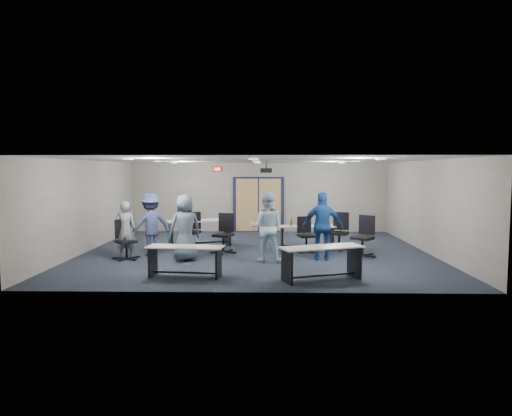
{
  "coord_description": "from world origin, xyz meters",
  "views": [
    {
      "loc": [
        0.3,
        -13.33,
        2.41
      ],
      "look_at": [
        0.01,
        -0.3,
        1.33
      ],
      "focal_mm": 32.0,
      "sensor_mm": 36.0,
      "label": 1
    }
  ],
  "objects_px": {
    "chair_back_b": "(223,234)",
    "chair_loose_right": "(363,236)",
    "chair_back_c": "(306,234)",
    "person_lightblue": "(267,227)",
    "person_navy": "(323,226)",
    "person_gray": "(125,230)",
    "chair_back_a": "(192,231)",
    "chair_loose_left": "(126,240)",
    "table_back_left": "(200,228)",
    "table_front_right": "(322,257)",
    "person_plaid": "(185,228)",
    "person_back": "(151,225)",
    "table_back_right": "(307,233)",
    "chair_back_d": "(339,232)",
    "table_front_left": "(185,256)"
  },
  "relations": [
    {
      "from": "person_navy",
      "to": "person_back",
      "type": "bearing_deg",
      "value": -1.63
    },
    {
      "from": "chair_back_c",
      "to": "person_back",
      "type": "distance_m",
      "value": 4.5
    },
    {
      "from": "table_front_right",
      "to": "person_lightblue",
      "type": "xyz_separation_m",
      "value": [
        -1.2,
        2.03,
        0.41
      ]
    },
    {
      "from": "table_back_right",
      "to": "chair_loose_right",
      "type": "xyz_separation_m",
      "value": [
        1.43,
        -1.31,
        0.09
      ]
    },
    {
      "from": "chair_back_a",
      "to": "table_back_left",
      "type": "bearing_deg",
      "value": 73.47
    },
    {
      "from": "person_gray",
      "to": "person_plaid",
      "type": "distance_m",
      "value": 1.7
    },
    {
      "from": "chair_back_d",
      "to": "chair_back_c",
      "type": "bearing_deg",
      "value": -143.14
    },
    {
      "from": "person_gray",
      "to": "person_plaid",
      "type": "height_order",
      "value": "person_plaid"
    },
    {
      "from": "person_plaid",
      "to": "person_back",
      "type": "height_order",
      "value": "person_plaid"
    },
    {
      "from": "chair_back_b",
      "to": "chair_loose_left",
      "type": "distance_m",
      "value": 2.72
    },
    {
      "from": "chair_loose_left",
      "to": "person_navy",
      "type": "distance_m",
      "value": 5.3
    },
    {
      "from": "chair_loose_right",
      "to": "person_back",
      "type": "height_order",
      "value": "person_back"
    },
    {
      "from": "chair_back_b",
      "to": "table_back_left",
      "type": "bearing_deg",
      "value": 143.81
    },
    {
      "from": "chair_back_a",
      "to": "chair_loose_left",
      "type": "xyz_separation_m",
      "value": [
        -1.5,
        -1.69,
        -0.03
      ]
    },
    {
      "from": "chair_loose_left",
      "to": "table_front_right",
      "type": "bearing_deg",
      "value": -61.23
    },
    {
      "from": "chair_back_c",
      "to": "chair_loose_left",
      "type": "relative_size",
      "value": 0.97
    },
    {
      "from": "chair_back_b",
      "to": "chair_loose_left",
      "type": "relative_size",
      "value": 1.07
    },
    {
      "from": "chair_back_c",
      "to": "table_back_right",
      "type": "bearing_deg",
      "value": 69.97
    },
    {
      "from": "table_front_right",
      "to": "person_back",
      "type": "distance_m",
      "value": 5.24
    },
    {
      "from": "table_back_left",
      "to": "person_gray",
      "type": "xyz_separation_m",
      "value": [
        -1.73,
        -2.04,
        0.22
      ]
    },
    {
      "from": "table_front_left",
      "to": "person_back",
      "type": "bearing_deg",
      "value": 125.21
    },
    {
      "from": "table_back_left",
      "to": "chair_back_c",
      "type": "bearing_deg",
      "value": -35.77
    },
    {
      "from": "chair_back_d",
      "to": "person_lightblue",
      "type": "bearing_deg",
      "value": -120.38
    },
    {
      "from": "table_back_left",
      "to": "person_lightblue",
      "type": "height_order",
      "value": "person_lightblue"
    },
    {
      "from": "chair_back_c",
      "to": "chair_loose_left",
      "type": "distance_m",
      "value": 5.12
    },
    {
      "from": "chair_back_c",
      "to": "person_navy",
      "type": "relative_size",
      "value": 0.57
    },
    {
      "from": "table_back_left",
      "to": "chair_back_b",
      "type": "relative_size",
      "value": 1.89
    },
    {
      "from": "table_front_right",
      "to": "person_lightblue",
      "type": "distance_m",
      "value": 2.39
    },
    {
      "from": "table_back_right",
      "to": "person_lightblue",
      "type": "bearing_deg",
      "value": -124.1
    },
    {
      "from": "chair_back_c",
      "to": "chair_loose_right",
      "type": "height_order",
      "value": "chair_loose_right"
    },
    {
      "from": "chair_loose_right",
      "to": "person_gray",
      "type": "xyz_separation_m",
      "value": [
        -6.51,
        -0.39,
        0.21
      ]
    },
    {
      "from": "person_gray",
      "to": "person_navy",
      "type": "height_order",
      "value": "person_navy"
    },
    {
      "from": "table_front_right",
      "to": "chair_loose_right",
      "type": "bearing_deg",
      "value": 41.87
    },
    {
      "from": "chair_back_c",
      "to": "person_lightblue",
      "type": "height_order",
      "value": "person_lightblue"
    },
    {
      "from": "chair_loose_right",
      "to": "person_gray",
      "type": "relative_size",
      "value": 0.73
    },
    {
      "from": "table_front_left",
      "to": "person_navy",
      "type": "xyz_separation_m",
      "value": [
        3.35,
        2.04,
        0.44
      ]
    },
    {
      "from": "chair_back_c",
      "to": "person_lightblue",
      "type": "distance_m",
      "value": 1.91
    },
    {
      "from": "person_navy",
      "to": "chair_back_b",
      "type": "bearing_deg",
      "value": -14.51
    },
    {
      "from": "table_back_right",
      "to": "chair_loose_right",
      "type": "relative_size",
      "value": 1.53
    },
    {
      "from": "table_back_left",
      "to": "person_navy",
      "type": "height_order",
      "value": "person_navy"
    },
    {
      "from": "chair_back_c",
      "to": "chair_loose_right",
      "type": "bearing_deg",
      "value": -40.43
    },
    {
      "from": "person_gray",
      "to": "person_plaid",
      "type": "bearing_deg",
      "value": 165.76
    },
    {
      "from": "chair_loose_right",
      "to": "chair_back_c",
      "type": "bearing_deg",
      "value": -166.43
    },
    {
      "from": "chair_back_c",
      "to": "chair_loose_right",
      "type": "xyz_separation_m",
      "value": [
        1.49,
        -0.74,
        0.06
      ]
    },
    {
      "from": "chair_back_d",
      "to": "person_lightblue",
      "type": "height_order",
      "value": "person_lightblue"
    },
    {
      "from": "chair_back_b",
      "to": "chair_loose_right",
      "type": "distance_m",
      "value": 3.96
    },
    {
      "from": "table_front_right",
      "to": "person_navy",
      "type": "relative_size",
      "value": 1.06
    },
    {
      "from": "chair_back_a",
      "to": "person_gray",
      "type": "relative_size",
      "value": 0.71
    },
    {
      "from": "chair_back_b",
      "to": "chair_back_c",
      "type": "bearing_deg",
      "value": 24.25
    },
    {
      "from": "chair_back_c",
      "to": "person_gray",
      "type": "relative_size",
      "value": 0.66
    }
  ]
}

